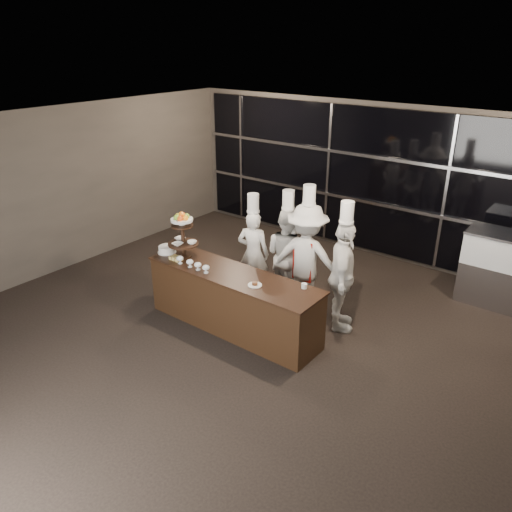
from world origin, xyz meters
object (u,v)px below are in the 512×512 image
Objects in this scene: display_case at (510,268)px; chef_b at (287,254)px; display_stand at (183,232)px; chef_a at (253,252)px; buffet_counter at (233,301)px; layer_cake at (167,249)px; chef_c at (306,258)px; chef_d at (342,276)px.

chef_b is at bearing -146.92° from display_case.
display_stand is at bearing -141.57° from display_case.
display_stand is 1.33m from chef_a.
display_case is 4.16m from chef_a.
buffet_counter is 1.33m from display_stand.
buffet_counter is at bearing 2.14° from layer_cake.
chef_c reaches higher than chef_a.
chef_c is (0.53, 1.17, 0.44)m from buffet_counter.
chef_a is 1.73m from chef_d.
chef_c reaches higher than display_stand.
chef_a reaches higher than display_stand.
chef_d reaches higher than chef_b.
chef_d is (2.26, 1.00, -0.47)m from display_stand.
chef_a is (0.88, 1.13, -0.19)m from layer_cake.
display_stand is 0.50m from layer_cake.
layer_cake is 0.21× the size of display_case.
buffet_counter is 1.59× the size of chef_a.
chef_b reaches higher than buffet_counter.
buffet_counter is 3.81× the size of display_stand.
display_case is 0.77× the size of chef_b.
layer_cake is 2.23m from chef_c.
chef_d is (2.60, 1.05, -0.10)m from layer_cake.
chef_b is at bearing 166.21° from chef_d.
chef_d is (0.73, -0.17, -0.03)m from chef_c.
layer_cake is 0.14× the size of chef_c.
display_case is (3.09, 3.24, 0.22)m from buffet_counter.
layer_cake is 1.95m from chef_b.
display_stand reaches higher than buffet_counter.
display_stand reaches higher than layer_cake.
chef_c is at bearing 37.30° from display_stand.
display_case is (4.09, 3.24, -0.65)m from display_stand.
chef_c is 1.03× the size of chef_d.
layer_cake is (-1.34, -0.05, 0.51)m from buffet_counter.
chef_b is 1.22m from chef_d.
buffet_counter is 1.95× the size of display_case.
chef_b is 0.94× the size of chef_d.
layer_cake is 0.17× the size of chef_a.
display_stand is at bearing -156.25° from chef_d.
display_stand is 0.51× the size of display_case.
chef_d is (1.18, -0.29, 0.06)m from chef_b.
display_case is 0.72× the size of chef_d.
display_stand is 0.37× the size of chef_d.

